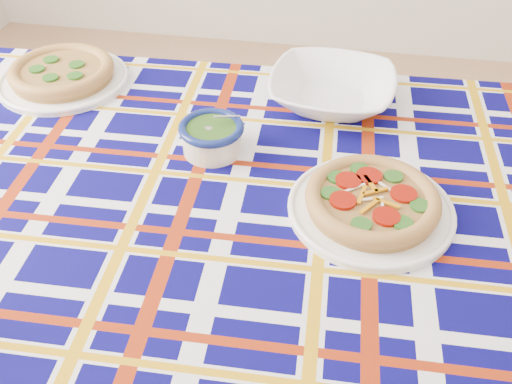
% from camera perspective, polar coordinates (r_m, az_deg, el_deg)
% --- Properties ---
extents(floor, '(4.00, 4.00, 0.00)m').
position_cam_1_polar(floor, '(1.79, 3.68, -15.17)').
color(floor, '#A97B57').
rests_on(floor, ground).
extents(dining_table, '(1.66, 1.07, 0.76)m').
position_cam_1_polar(dining_table, '(1.12, 2.11, -3.98)').
color(dining_table, brown).
rests_on(dining_table, floor).
extents(tablecloth, '(1.69, 1.10, 0.11)m').
position_cam_1_polar(tablecloth, '(1.10, 2.14, -3.05)').
color(tablecloth, '#07044C').
rests_on(tablecloth, dining_table).
extents(main_focaccia_plate, '(0.36, 0.36, 0.06)m').
position_cam_1_polar(main_focaccia_plate, '(1.04, 11.55, -0.78)').
color(main_focaccia_plate, olive).
rests_on(main_focaccia_plate, tablecloth).
extents(pesto_bowl, '(0.15, 0.15, 0.08)m').
position_cam_1_polar(pesto_bowl, '(1.17, -4.45, 5.72)').
color(pesto_bowl, '#1D3C10').
rests_on(pesto_bowl, tablecloth).
extents(serving_bowl, '(0.30, 0.30, 0.07)m').
position_cam_1_polar(serving_bowl, '(1.34, 7.61, 10.09)').
color(serving_bowl, white).
rests_on(serving_bowl, tablecloth).
extents(second_focaccia_plate, '(0.33, 0.33, 0.06)m').
position_cam_1_polar(second_focaccia_plate, '(1.49, -18.84, 11.28)').
color(second_focaccia_plate, olive).
rests_on(second_focaccia_plate, tablecloth).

